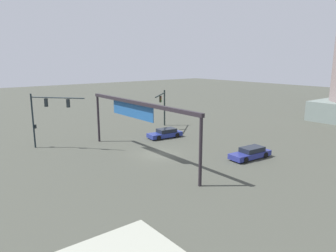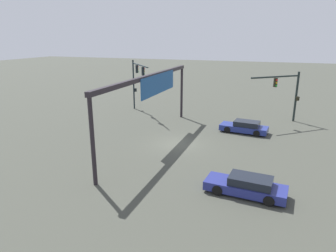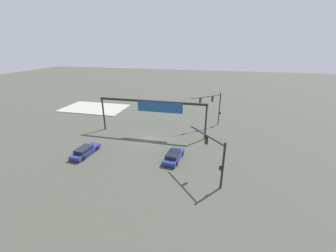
% 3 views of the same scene
% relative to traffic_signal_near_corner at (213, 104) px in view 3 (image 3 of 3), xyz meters
% --- Properties ---
extents(ground_plane, '(201.58, 201.58, 0.00)m').
position_rel_traffic_signal_near_corner_xyz_m(ground_plane, '(9.94, 8.75, -4.51)').
color(ground_plane, '#42453B').
extents(sidewalk_corner, '(15.17, 9.38, 0.15)m').
position_rel_traffic_signal_near_corner_xyz_m(sidewalk_corner, '(28.61, -5.66, -4.44)').
color(sidewalk_corner, '#9DA091').
rests_on(sidewalk_corner, ground).
extents(traffic_signal_near_corner, '(5.38, 4.44, 6.42)m').
position_rel_traffic_signal_near_corner_xyz_m(traffic_signal_near_corner, '(0.00, 0.00, 0.00)').
color(traffic_signal_near_corner, black).
rests_on(traffic_signal_near_corner, ground).
extents(traffic_signal_opposite_side, '(4.26, 5.10, 5.60)m').
position_rel_traffic_signal_near_corner_xyz_m(traffic_signal_opposite_side, '(-1.00, 17.68, -0.73)').
color(traffic_signal_opposite_side, black).
rests_on(traffic_signal_opposite_side, ground).
extents(overhead_sign_gantry, '(18.80, 0.43, 6.12)m').
position_rel_traffic_signal_near_corner_xyz_m(overhead_sign_gantry, '(9.56, 6.17, 0.57)').
color(overhead_sign_gantry, '#251F26').
rests_on(overhead_sign_gantry, ground).
extents(sedan_car_approaching, '(2.25, 4.79, 1.21)m').
position_rel_traffic_signal_near_corner_xyz_m(sedan_car_approaching, '(4.42, 13.94, -3.94)').
color(sedan_car_approaching, navy).
rests_on(sedan_car_approaching, ground).
extents(sedan_car_waiting_far, '(2.09, 4.96, 1.21)m').
position_rel_traffic_signal_near_corner_xyz_m(sedan_car_waiting_far, '(17.12, 15.48, -3.94)').
color(sedan_car_waiting_far, navy).
rests_on(sedan_car_waiting_far, ground).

